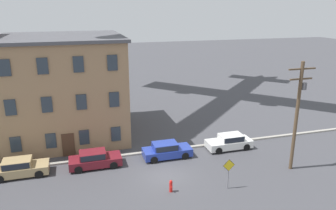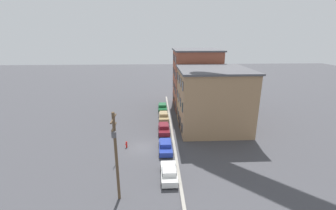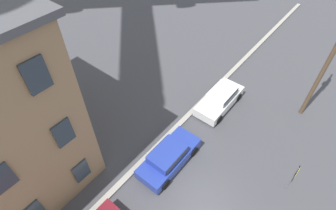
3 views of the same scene
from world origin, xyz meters
name	(u,v)px [view 3 (image 3 of 3)]	position (x,y,z in m)	size (l,w,h in m)	color
ground_plane	(201,207)	(0.00, 0.00, 0.00)	(200.00, 200.00, 0.00)	#424247
kerb_strip	(142,162)	(0.00, 4.50, 0.08)	(56.00, 0.36, 0.16)	#9E998E
car_blue	(168,157)	(1.04, 3.17, 0.75)	(4.40, 1.92, 1.43)	#233899
car_white	(220,98)	(7.44, 3.32, 0.75)	(4.40, 1.92, 1.43)	silver
caution_sign	(295,174)	(4.03, -3.27, 1.62)	(0.97, 0.08, 2.43)	slate
utility_pole	(332,55)	(10.65, -1.85, 5.17)	(2.40, 0.44, 9.19)	brown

